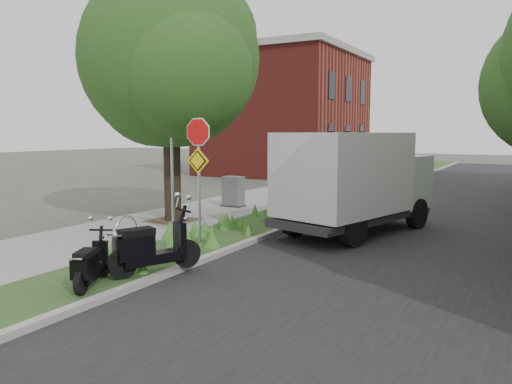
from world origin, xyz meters
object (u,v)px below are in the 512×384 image
Objects in this scene: utility_cabinet at (233,192)px; scooter_near at (89,269)px; scooter_far at (145,252)px; box_truck at (355,178)px; sign_assembly at (198,154)px.

scooter_near is at bearing -72.82° from utility_cabinet.
utility_cabinet reaches higher than scooter_near.
scooter_near is 1.18m from scooter_far.
box_truck is (2.07, 6.35, 1.02)m from scooter_far.
scooter_near is 1.25× the size of utility_cabinet.
box_truck reaches higher than scooter_near.
scooter_near is at bearing -107.52° from box_truck.
scooter_far reaches higher than scooter_near.
sign_assembly is 2.89× the size of utility_cabinet.
scooter_far is 6.75m from box_truck.
scooter_far is at bearing -108.07° from box_truck.
sign_assembly is at bearing 104.44° from scooter_far.
sign_assembly is 4.60m from box_truck.
utility_cabinet is at bearing 158.51° from box_truck.
utility_cabinet reaches higher than scooter_far.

